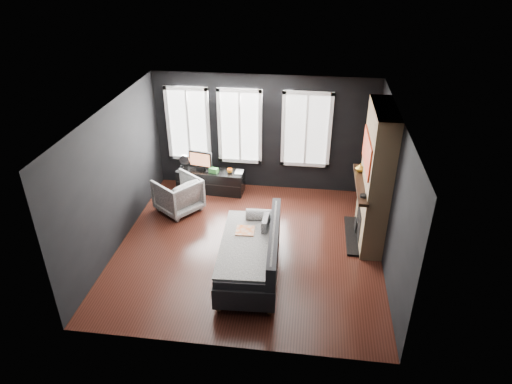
# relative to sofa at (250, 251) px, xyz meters

# --- Properties ---
(floor) EXTENTS (5.00, 5.00, 0.00)m
(floor) POSITION_rel_sofa_xyz_m (-0.13, 0.77, -0.47)
(floor) COLOR black
(floor) RESTS_ON ground
(ceiling) EXTENTS (5.00, 5.00, 0.00)m
(ceiling) POSITION_rel_sofa_xyz_m (-0.13, 0.77, 2.23)
(ceiling) COLOR white
(ceiling) RESTS_ON ground
(wall_back) EXTENTS (5.00, 0.02, 2.70)m
(wall_back) POSITION_rel_sofa_xyz_m (-0.13, 3.27, 0.88)
(wall_back) COLOR black
(wall_back) RESTS_ON ground
(wall_left) EXTENTS (0.02, 5.00, 2.70)m
(wall_left) POSITION_rel_sofa_xyz_m (-2.63, 0.77, 0.88)
(wall_left) COLOR black
(wall_left) RESTS_ON ground
(wall_right) EXTENTS (0.02, 5.00, 2.70)m
(wall_right) POSITION_rel_sofa_xyz_m (2.37, 0.77, 0.88)
(wall_right) COLOR black
(wall_right) RESTS_ON ground
(windows) EXTENTS (4.00, 0.16, 1.76)m
(windows) POSITION_rel_sofa_xyz_m (-0.58, 3.23, 1.91)
(windows) COLOR white
(windows) RESTS_ON wall_back
(fireplace) EXTENTS (0.70, 1.62, 2.70)m
(fireplace) POSITION_rel_sofa_xyz_m (2.17, 1.37, 0.88)
(fireplace) COLOR #93724C
(fireplace) RESTS_ON floor
(sofa) EXTENTS (1.20, 2.25, 0.94)m
(sofa) POSITION_rel_sofa_xyz_m (0.00, 0.00, 0.00)
(sofa) COLOR #232326
(sofa) RESTS_ON floor
(stripe_pillow) EXTENTS (0.11, 0.40, 0.40)m
(stripe_pillow) POSITION_rel_sofa_xyz_m (0.22, 0.47, 0.21)
(stripe_pillow) COLOR gray
(stripe_pillow) RESTS_ON sofa
(armchair) EXTENTS (1.12, 1.13, 0.85)m
(armchair) POSITION_rel_sofa_xyz_m (-1.83, 1.92, -0.05)
(armchair) COLOR white
(armchair) RESTS_ON floor
(media_console) EXTENTS (1.57, 0.58, 0.53)m
(media_console) POSITION_rel_sofa_xyz_m (-1.33, 2.87, -0.21)
(media_console) COLOR black
(media_console) RESTS_ON floor
(monitor) EXTENTS (0.59, 0.24, 0.51)m
(monitor) POSITION_rel_sofa_xyz_m (-1.56, 2.91, 0.32)
(monitor) COLOR black
(monitor) RESTS_ON media_console
(desk_fan) EXTENTS (0.28, 0.28, 0.35)m
(desk_fan) POSITION_rel_sofa_xyz_m (-1.94, 2.91, 0.23)
(desk_fan) COLOR #A1A1A1
(desk_fan) RESTS_ON media_console
(mug) EXTENTS (0.15, 0.14, 0.13)m
(mug) POSITION_rel_sofa_xyz_m (-0.86, 2.83, 0.12)
(mug) COLOR orange
(mug) RESTS_ON media_console
(book) EXTENTS (0.18, 0.02, 0.25)m
(book) POSITION_rel_sofa_xyz_m (-0.74, 2.87, 0.18)
(book) COLOR #B0A78B
(book) RESTS_ON media_console
(storage_box) EXTENTS (0.22, 0.17, 0.11)m
(storage_box) POSITION_rel_sofa_xyz_m (-1.23, 2.79, 0.11)
(storage_box) COLOR #317E2F
(storage_box) RESTS_ON media_console
(mantel_vase) EXTENTS (0.23, 0.23, 0.17)m
(mantel_vase) POSITION_rel_sofa_xyz_m (1.92, 1.82, 0.84)
(mantel_vase) COLOR gold
(mantel_vase) RESTS_ON fireplace
(mantel_clock) EXTENTS (0.14, 0.14, 0.04)m
(mantel_clock) POSITION_rel_sofa_xyz_m (1.92, 0.82, 0.78)
(mantel_clock) COLOR black
(mantel_clock) RESTS_ON fireplace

